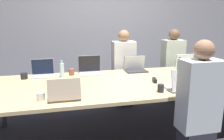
# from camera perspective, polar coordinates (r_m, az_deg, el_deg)

# --- Properties ---
(ground_plane) EXTENTS (24.00, 24.00, 0.00)m
(ground_plane) POSITION_cam_1_polar(r_m,az_deg,el_deg) (3.31, 5.43, -15.17)
(ground_plane) COLOR #2D2D38
(curtain_wall) EXTENTS (12.00, 0.06, 2.80)m
(curtain_wall) POSITION_cam_1_polar(r_m,az_deg,el_deg) (4.81, -1.79, 11.18)
(curtain_wall) COLOR #9999A3
(curtain_wall) RESTS_ON ground_plane
(conference_table) EXTENTS (4.04, 1.43, 0.73)m
(conference_table) POSITION_cam_1_polar(r_m,az_deg,el_deg) (3.05, 5.71, -3.73)
(conference_table) COLOR #D6B77F
(conference_table) RESTS_ON ground_plane
(laptop_far_right) EXTENTS (0.33, 0.24, 0.25)m
(laptop_far_right) POSITION_cam_1_polar(r_m,az_deg,el_deg) (3.96, 18.72, 1.36)
(laptop_far_right) COLOR silver
(laptop_far_right) RESTS_ON conference_table
(person_far_right) EXTENTS (0.40, 0.24, 1.39)m
(person_far_right) POSITION_cam_1_polar(r_m,az_deg,el_deg) (4.38, 15.43, 0.87)
(person_far_right) COLOR #2D2D38
(person_far_right) RESTS_ON ground_plane
(cup_far_right) EXTENTS (0.08, 0.08, 0.09)m
(cup_far_right) POSITION_cam_1_polar(r_m,az_deg,el_deg) (4.10, 21.78, 1.13)
(cup_far_right) COLOR brown
(cup_far_right) RESTS_ON conference_table
(bottle_far_right) EXTENTS (0.07, 0.07, 0.25)m
(bottle_far_right) POSITION_cam_1_polar(r_m,az_deg,el_deg) (3.67, 17.16, 1.14)
(bottle_far_right) COLOR green
(bottle_far_right) RESTS_ON conference_table
(laptop_far_left) EXTENTS (0.32, 0.25, 0.25)m
(laptop_far_left) POSITION_cam_1_polar(r_m,az_deg,el_deg) (3.42, -17.64, -0.36)
(laptop_far_left) COLOR #B7B7BC
(laptop_far_left) RESTS_ON conference_table
(cup_far_left) EXTENTS (0.10, 0.10, 0.09)m
(cup_far_left) POSITION_cam_1_polar(r_m,az_deg,el_deg) (3.36, -21.99, -1.45)
(cup_far_left) COLOR #232328
(cup_far_left) RESTS_ON conference_table
(bottle_far_left) EXTENTS (0.06, 0.06, 0.25)m
(bottle_far_left) POSITION_cam_1_polar(r_m,az_deg,el_deg) (3.27, -12.95, 0.00)
(bottle_far_left) COLOR #ADD1E0
(bottle_far_left) RESTS_ON conference_table
(laptop_near_left) EXTENTS (0.34, 0.24, 0.23)m
(laptop_near_left) POSITION_cam_1_polar(r_m,az_deg,el_deg) (2.38, -12.33, -6.06)
(laptop_near_left) COLOR gray
(laptop_near_left) RESTS_ON conference_table
(cup_near_left) EXTENTS (0.09, 0.09, 0.09)m
(cup_near_left) POSITION_cam_1_polar(r_m,az_deg,el_deg) (2.43, -18.10, -6.57)
(cup_near_left) COLOR white
(cup_near_left) RESTS_ON conference_table
(laptop_far_midleft) EXTENTS (0.34, 0.27, 0.28)m
(laptop_far_midleft) POSITION_cam_1_polar(r_m,az_deg,el_deg) (3.43, -5.77, 0.36)
(laptop_far_midleft) COLOR #B7B7BC
(laptop_far_midleft) RESTS_ON conference_table
(cup_far_midleft) EXTENTS (0.08, 0.08, 0.10)m
(cup_far_midleft) POSITION_cam_1_polar(r_m,az_deg,el_deg) (3.38, -10.52, -0.50)
(cup_far_midleft) COLOR brown
(cup_far_midleft) RESTS_ON conference_table
(laptop_near_midright) EXTENTS (0.35, 0.26, 0.27)m
(laptop_near_midright) POSITION_cam_1_polar(r_m,az_deg,el_deg) (2.74, 17.95, -3.60)
(laptop_near_midright) COLOR #B7B7BC
(laptop_near_midright) RESTS_ON conference_table
(person_near_midright) EXTENTS (0.40, 0.24, 1.38)m
(person_near_midright) POSITION_cam_1_polar(r_m,az_deg,el_deg) (2.44, 21.62, -9.53)
(person_near_midright) COLOR #2D2D38
(person_near_midright) RESTS_ON ground_plane
(cup_near_midright) EXTENTS (0.07, 0.07, 0.09)m
(cup_near_midright) POSITION_cam_1_polar(r_m,az_deg,el_deg) (2.63, 12.60, -4.66)
(cup_near_midright) COLOR #232328
(cup_near_midright) RESTS_ON conference_table
(laptop_far_center) EXTENTS (0.35, 0.25, 0.25)m
(laptop_far_center) POSITION_cam_1_polar(r_m,az_deg,el_deg) (3.60, 6.07, 0.86)
(laptop_far_center) COLOR #333338
(laptop_far_center) RESTS_ON conference_table
(person_far_center) EXTENTS (0.40, 0.24, 1.39)m
(person_far_center) POSITION_cam_1_polar(r_m,az_deg,el_deg) (3.97, 3.01, 0.07)
(person_far_center) COLOR #2D2D38
(person_far_center) RESTS_ON ground_plane
(stapler) EXTENTS (0.08, 0.16, 0.05)m
(stapler) POSITION_cam_1_polar(r_m,az_deg,el_deg) (3.03, 11.05, -2.63)
(stapler) COLOR black
(stapler) RESTS_ON conference_table
(notebook) EXTENTS (0.23, 0.14, 0.02)m
(notebook) POSITION_cam_1_polar(r_m,az_deg,el_deg) (3.08, 4.31, -2.43)
(notebook) COLOR silver
(notebook) RESTS_ON conference_table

